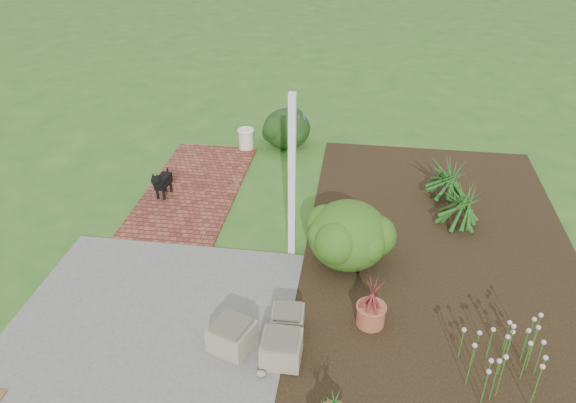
# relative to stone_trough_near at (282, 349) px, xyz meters

# --- Properties ---
(ground) EXTENTS (80.00, 80.00, 0.00)m
(ground) POSITION_rel_stone_trough_near_xyz_m (-0.48, 2.05, -0.19)
(ground) COLOR #29601E
(ground) RESTS_ON ground
(concrete_patio) EXTENTS (3.50, 3.50, 0.04)m
(concrete_patio) POSITION_rel_stone_trough_near_xyz_m (-1.73, 0.30, -0.17)
(concrete_patio) COLOR #5E5E5C
(concrete_patio) RESTS_ON ground
(brick_path) EXTENTS (1.60, 3.50, 0.04)m
(brick_path) POSITION_rel_stone_trough_near_xyz_m (-2.18, 3.80, -0.17)
(brick_path) COLOR maroon
(brick_path) RESTS_ON ground
(garden_bed) EXTENTS (4.00, 7.00, 0.03)m
(garden_bed) POSITION_rel_stone_trough_near_xyz_m (2.02, 2.55, -0.18)
(garden_bed) COLOR black
(garden_bed) RESTS_ON ground
(veranda_post) EXTENTS (0.10, 0.10, 2.50)m
(veranda_post) POSITION_rel_stone_trough_near_xyz_m (-0.18, 2.15, 1.06)
(veranda_post) COLOR white
(veranda_post) RESTS_ON ground
(stone_trough_near) EXTENTS (0.45, 0.45, 0.30)m
(stone_trough_near) POSITION_rel_stone_trough_near_xyz_m (0.00, 0.00, 0.00)
(stone_trough_near) COLOR gray
(stone_trough_near) RESTS_ON concrete_patio
(stone_trough_mid) EXTENTS (0.58, 0.58, 0.31)m
(stone_trough_mid) POSITION_rel_stone_trough_near_xyz_m (-0.61, 0.12, 0.00)
(stone_trough_mid) COLOR #77735A
(stone_trough_mid) RESTS_ON concrete_patio
(stone_trough_far) EXTENTS (0.41, 0.41, 0.26)m
(stone_trough_far) POSITION_rel_stone_trough_near_xyz_m (0.00, 0.50, -0.02)
(stone_trough_far) COLOR gray
(stone_trough_far) RESTS_ON concrete_patio
(black_dog) EXTENTS (0.22, 0.58, 0.50)m
(black_dog) POSITION_rel_stone_trough_near_xyz_m (-2.60, 3.40, 0.15)
(black_dog) COLOR black
(black_dog) RESTS_ON brick_path
(cream_ceramic_urn) EXTENTS (0.31, 0.31, 0.40)m
(cream_ceramic_urn) POSITION_rel_stone_trough_near_xyz_m (-1.58, 5.53, 0.05)
(cream_ceramic_urn) COLOR beige
(cream_ceramic_urn) RESTS_ON brick_path
(evergreen_shrub) EXTENTS (1.47, 1.47, 0.98)m
(evergreen_shrub) POSITION_rel_stone_trough_near_xyz_m (0.65, 2.00, 0.33)
(evergreen_shrub) COLOR #1D3E10
(evergreen_shrub) RESTS_ON garden_bed
(agapanthus_clump_back) EXTENTS (1.27, 1.27, 0.89)m
(agapanthus_clump_back) POSITION_rel_stone_trough_near_xyz_m (2.33, 3.20, 0.28)
(agapanthus_clump_back) COLOR #0F3A14
(agapanthus_clump_back) RESTS_ON garden_bed
(agapanthus_clump_front) EXTENTS (0.98, 0.98, 0.86)m
(agapanthus_clump_front) POSITION_rel_stone_trough_near_xyz_m (2.21, 4.09, 0.27)
(agapanthus_clump_front) COLOR #0D3614
(agapanthus_clump_front) RESTS_ON garden_bed
(pink_flower_patch) EXTENTS (1.14, 1.14, 0.64)m
(pink_flower_patch) POSITION_rel_stone_trough_near_xyz_m (2.43, 0.10, 0.16)
(pink_flower_patch) COLOR #113D0F
(pink_flower_patch) RESTS_ON garden_bed
(terracotta_pot_bronze) EXTENTS (0.37, 0.37, 0.29)m
(terracotta_pot_bronze) POSITION_rel_stone_trough_near_xyz_m (1.01, 0.75, -0.02)
(terracotta_pot_bronze) COLOR #A15236
(terracotta_pot_bronze) RESTS_ON garden_bed
(purple_flowering_bush) EXTENTS (1.26, 1.26, 0.81)m
(purple_flowering_bush) POSITION_rel_stone_trough_near_xyz_m (-0.80, 5.83, 0.22)
(purple_flowering_bush) COLOR black
(purple_flowering_bush) RESTS_ON ground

